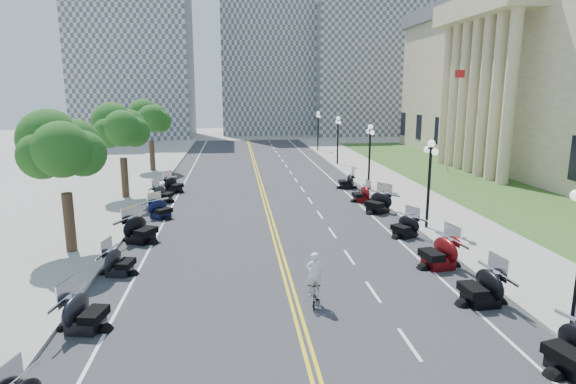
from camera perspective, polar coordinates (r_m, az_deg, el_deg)
name	(u,v)px	position (r m, az deg, el deg)	size (l,w,h in m)	color
ground	(282,260)	(22.61, -0.72, -8.05)	(160.00, 160.00, 0.00)	gray
road	(267,208)	(32.16, -2.47, -1.96)	(16.00, 90.00, 0.01)	#333335
centerline_yellow_a	(266,208)	(32.15, -2.68, -1.95)	(0.12, 90.00, 0.00)	yellow
centerline_yellow_b	(269,208)	(32.16, -2.25, -1.94)	(0.12, 90.00, 0.00)	yellow
edge_line_north	(361,206)	(33.19, 8.63, -1.63)	(0.12, 90.00, 0.00)	white
edge_line_south	(170,211)	(32.38, -13.85, -2.19)	(0.12, 90.00, 0.00)	white
lane_dash_4	(409,344)	(16.13, 14.18, -17.07)	(0.12, 2.00, 0.00)	white
lane_dash_5	(373,292)	(19.53, 10.05, -11.55)	(0.12, 2.00, 0.00)	white
lane_dash_6	(349,257)	(23.12, 7.27, -7.66)	(0.12, 2.00, 0.00)	white
lane_dash_7	(332,233)	(26.83, 5.28, -4.82)	(0.12, 2.00, 0.00)	white
lane_dash_8	(320,214)	(30.61, 3.78, -2.68)	(0.12, 2.00, 0.00)	white
lane_dash_9	(310,200)	(34.44, 2.63, -1.00)	(0.12, 2.00, 0.00)	white
lane_dash_10	(302,189)	(38.30, 1.70, 0.33)	(0.12, 2.00, 0.00)	white
lane_dash_11	(296,180)	(42.19, 0.95, 1.43)	(0.12, 2.00, 0.00)	white
lane_dash_12	(291,172)	(46.10, 0.32, 2.33)	(0.12, 2.00, 0.00)	white
lane_dash_13	(286,166)	(50.03, -0.21, 3.10)	(0.12, 2.00, 0.00)	white
lane_dash_14	(282,161)	(53.96, -0.66, 3.75)	(0.12, 2.00, 0.00)	white
lane_dash_15	(279,156)	(57.90, -1.06, 4.31)	(0.12, 2.00, 0.00)	white
lane_dash_16	(276,152)	(61.85, -1.40, 4.81)	(0.12, 2.00, 0.00)	white
lane_dash_17	(274,148)	(65.81, -1.70, 5.24)	(0.12, 2.00, 0.00)	white
lane_dash_18	(272,145)	(69.77, -1.97, 5.62)	(0.12, 2.00, 0.00)	white
lane_dash_19	(269,142)	(73.74, -2.21, 5.96)	(0.12, 2.00, 0.00)	white
sidewalk_north	(419,203)	(34.45, 15.24, -1.31)	(5.00, 90.00, 0.15)	#9E9991
sidewalk_south	(105,212)	(33.17, -20.89, -2.19)	(5.00, 90.00, 0.15)	#9E9991
lawn	(462,180)	(44.43, 19.92, 1.29)	(9.00, 60.00, 0.10)	#356023
distant_block_a	(134,57)	(84.82, -17.76, 15.00)	(18.00, 14.00, 26.00)	gray
distant_block_b	(267,49)	(89.64, -2.53, 16.63)	(16.00, 12.00, 30.00)	gray
distant_block_c	(369,71)	(89.50, 9.56, 13.92)	(20.00, 14.00, 22.00)	gray
street_lamp_2	(429,185)	(27.79, 16.36, 0.82)	(0.50, 1.20, 4.90)	black
street_lamp_3	(369,156)	(38.98, 9.63, 4.23)	(0.50, 1.20, 4.90)	black
street_lamp_4	(338,141)	(50.55, 5.92, 6.08)	(0.50, 1.20, 4.90)	black
street_lamp_5	(318,131)	(62.28, 3.58, 7.23)	(0.50, 1.20, 4.90)	black
flagpole	(451,120)	(47.66, 18.78, 8.06)	(1.10, 0.20, 10.00)	silver
tree_2	(63,156)	(24.65, -25.12, 3.87)	(4.80, 4.80, 9.20)	#235619
tree_3	(122,133)	(36.15, -19.12, 6.58)	(4.80, 4.80, 9.20)	#235619
tree_4	(150,122)	(47.90, -16.01, 7.95)	(4.80, 4.80, 9.20)	#235619
motorcycle_n_3	(576,348)	(16.15, 30.96, -15.53)	(2.14, 2.14, 1.50)	black
motorcycle_n_4	(481,285)	(19.29, 21.95, -10.23)	(2.12, 2.12, 1.49)	black
motorcycle_n_5	(439,251)	(22.45, 17.44, -6.68)	(2.22, 2.22, 1.55)	#590A0C
motorcycle_n_6	(405,225)	(26.59, 13.69, -3.84)	(1.86, 1.86, 1.30)	black
motorcycle_n_7	(378,201)	(31.41, 10.61, -1.09)	(2.15, 2.15, 1.50)	black
motorcycle_n_8	(361,193)	(34.33, 8.70, -0.12)	(1.78, 1.78, 1.25)	#590A0C
motorcycle_n_9	(346,181)	(38.81, 6.95, 1.36)	(1.84, 1.84, 1.29)	black
motorcycle_s_4	(84,310)	(17.51, -22.98, -12.79)	(1.98, 1.98, 1.39)	black
motorcycle_s_5	(119,261)	(21.93, -19.39, -7.67)	(1.80, 1.80, 1.26)	black
motorcycle_s_6	(140,228)	(26.05, -17.11, -4.09)	(2.20, 2.20, 1.54)	black
motorcycle_s_7	(160,208)	(30.56, -14.89, -1.87)	(1.83, 1.83, 1.28)	black
motorcycle_s_8	(163,193)	(34.95, -14.61, -0.10)	(1.89, 1.89, 1.32)	black
motorcycle_s_9	(174,184)	(38.09, -13.40, 0.94)	(1.89, 1.89, 1.32)	black
bicycle	(314,293)	(18.02, 3.10, -11.83)	(0.45, 1.59, 0.95)	#A51414
cyclist_rider	(314,259)	(17.53, 3.15, -7.88)	(0.61, 0.40, 1.69)	silver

